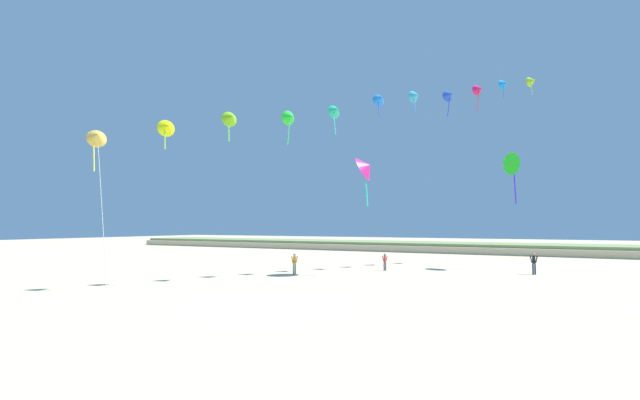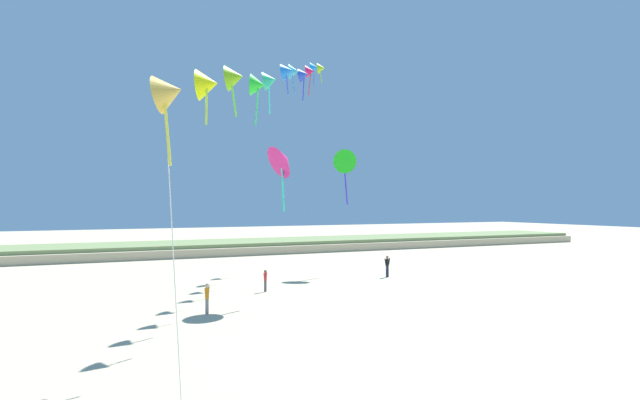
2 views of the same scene
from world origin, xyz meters
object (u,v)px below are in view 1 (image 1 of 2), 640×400
object	(u,v)px
large_kite_low_lead	(514,164)
large_kite_mid_trail	(366,167)
person_near_right	(385,261)
person_mid_center	(294,262)
person_near_left	(534,262)

from	to	relation	value
large_kite_low_lead	large_kite_mid_trail	xyz separation A→B (m)	(-10.43, -10.83, -0.94)
person_near_right	person_mid_center	xyz separation A→B (m)	(-5.64, -5.98, 0.10)
person_near_right	large_kite_mid_trail	bearing A→B (deg)	-93.73
person_near_right	large_kite_mid_trail	size ratio (longest dim) A/B	0.35
person_near_left	large_kite_low_lead	bearing A→B (deg)	108.68
person_mid_center	large_kite_mid_trail	bearing A→B (deg)	22.98
person_near_right	large_kite_low_lead	world-z (taller)	large_kite_low_lead
person_mid_center	large_kite_mid_trail	distance (m)	9.71
person_near_left	large_kite_mid_trail	xyz separation A→B (m)	(-11.90, -6.49, 7.70)
person_near_left	large_kite_low_lead	distance (m)	9.78
large_kite_mid_trail	person_near_right	bearing A→B (deg)	86.27
large_kite_low_lead	person_mid_center	bearing A→B (deg)	-140.34
person_near_left	person_mid_center	distance (m)	19.40
person_mid_center	large_kite_mid_trail	size ratio (longest dim) A/B	0.39
person_near_right	large_kite_mid_trail	distance (m)	8.67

